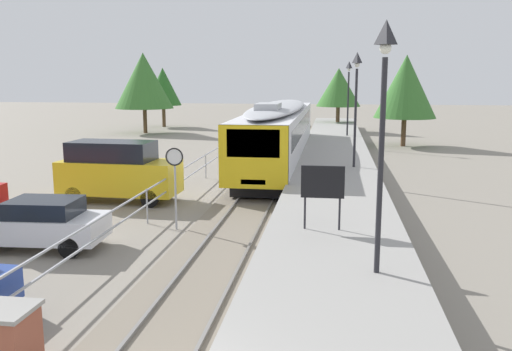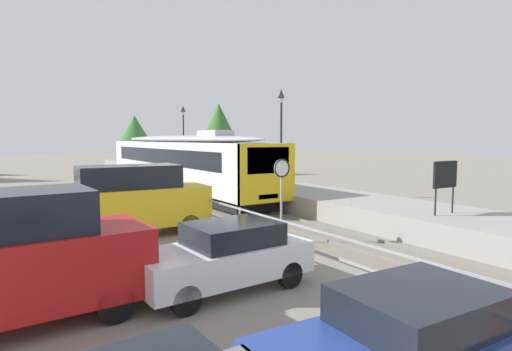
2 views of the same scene
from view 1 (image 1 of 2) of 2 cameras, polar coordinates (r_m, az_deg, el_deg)
ground_plane at (r=29.15m, az=-4.21°, el=0.07°), size 160.00×160.00×0.00m
track_rails at (r=28.66m, az=1.66°, el=-0.01°), size 3.20×60.00×0.14m
commuter_train at (r=31.54m, az=2.33°, el=4.79°), size 2.82×20.14×3.74m
station_platform at (r=28.42m, az=8.19°, el=0.65°), size 3.90×60.00×0.90m
platform_lamp_near_end at (r=11.71m, az=13.12°, el=7.61°), size 0.34×0.34×5.35m
platform_lamp_mid_platform at (r=26.17m, az=10.40°, el=8.97°), size 0.34×0.34×5.35m
platform_lamp_far_end at (r=40.66m, az=9.61°, el=9.36°), size 0.34×0.34×5.35m
platform_notice_board at (r=15.24m, az=6.96°, el=-0.90°), size 1.20×0.08×1.80m
speed_limit_sign at (r=18.44m, az=-8.46°, el=0.79°), size 0.61×0.10×2.81m
brick_utility_cabinet at (r=11.03m, az=-25.04°, el=-15.02°), size 1.21×0.99×1.13m
carpark_fence at (r=19.60m, az=-11.30°, el=-2.36°), size 0.06×36.06×1.25m
parked_hatchback_white at (r=17.69m, az=-21.67°, el=-4.64°), size 4.09×1.98×1.53m
parked_van_yellow at (r=23.39m, az=-14.19°, el=0.50°), size 4.98×2.15×2.51m
tree_behind_carpark at (r=51.95m, az=-11.61°, el=9.64°), size 5.35×5.35×7.34m
tree_behind_station_far at (r=42.49m, az=15.32°, el=8.92°), size 4.58×4.58×6.76m
tree_distant_left at (r=58.33m, az=-9.66°, el=9.11°), size 3.77×3.77×6.11m
tree_distant_centre at (r=53.09m, az=8.59°, el=9.06°), size 4.19×4.19×5.99m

